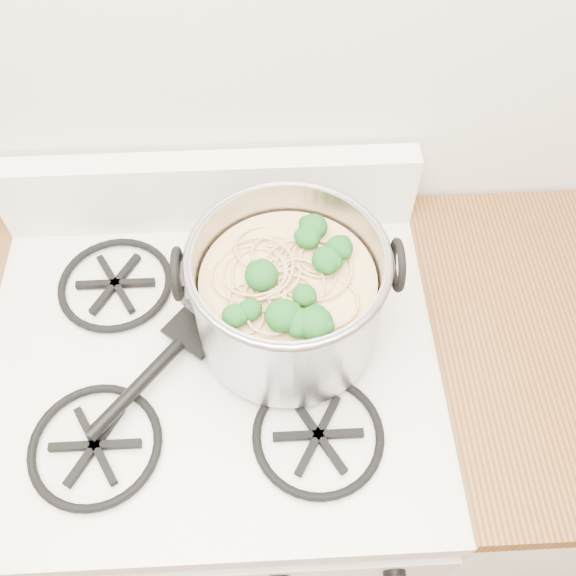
# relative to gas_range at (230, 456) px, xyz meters

# --- Properties ---
(gas_range) EXTENTS (0.76, 0.66, 0.92)m
(gas_range) POSITION_rel_gas_range_xyz_m (0.00, 0.00, 0.00)
(gas_range) COLOR white
(gas_range) RESTS_ON ground
(counter_left) EXTENTS (0.25, 0.65, 0.92)m
(counter_left) POSITION_rel_gas_range_xyz_m (-0.51, 0.00, 0.02)
(counter_left) COLOR silver
(counter_left) RESTS_ON ground
(stock_pot) EXTENTS (0.34, 0.31, 0.21)m
(stock_pot) POSITION_rel_gas_range_xyz_m (0.13, 0.04, 0.58)
(stock_pot) COLOR #9898A0
(stock_pot) RESTS_ON gas_range
(spatula) EXTENTS (0.42, 0.42, 0.02)m
(spatula) POSITION_rel_gas_range_xyz_m (-0.01, 0.05, 0.50)
(spatula) COLOR black
(spatula) RESTS_ON gas_range
(glass_bowl) EXTENTS (0.13, 0.13, 0.02)m
(glass_bowl) POSITION_rel_gas_range_xyz_m (0.09, 0.12, 0.50)
(glass_bowl) COLOR white
(glass_bowl) RESTS_ON gas_range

